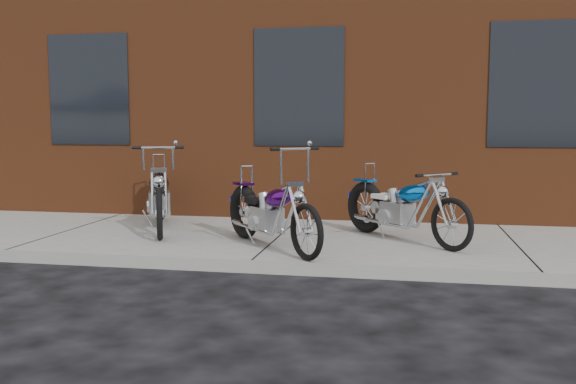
# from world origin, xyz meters

# --- Properties ---
(ground) EXTENTS (120.00, 120.00, 0.00)m
(ground) POSITION_xyz_m (0.00, 0.00, 0.00)
(ground) COLOR black
(ground) RESTS_ON ground
(sidewalk) EXTENTS (22.00, 3.00, 0.15)m
(sidewalk) POSITION_xyz_m (0.00, 1.50, 0.07)
(sidewalk) COLOR gray
(sidewalk) RESTS_ON ground
(building_brick) EXTENTS (22.00, 10.00, 8.00)m
(building_brick) POSITION_xyz_m (0.00, 8.00, 4.00)
(building_brick) COLOR brown
(building_brick) RESTS_ON ground
(chopper_purple) EXTENTS (1.51, 1.71, 1.23)m
(chopper_purple) POSITION_xyz_m (0.05, 0.71, 0.54)
(chopper_purple) COLOR black
(chopper_purple) RESTS_ON sidewalk
(chopper_blue) EXTENTS (1.60, 1.65, 0.96)m
(chopper_blue) POSITION_xyz_m (1.60, 1.49, 0.55)
(chopper_blue) COLOR black
(chopper_blue) RESTS_ON sidewalk
(chopper_third) EXTENTS (1.02, 2.22, 1.20)m
(chopper_third) POSITION_xyz_m (-1.78, 1.74, 0.58)
(chopper_third) COLOR black
(chopper_third) RESTS_ON sidewalk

